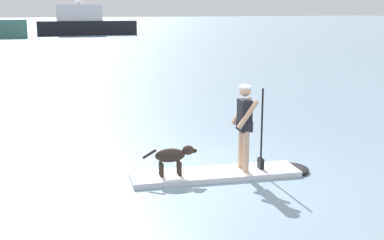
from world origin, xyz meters
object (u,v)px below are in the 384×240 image
object	(u,v)px
dog	(173,156)
moored_boat_far_port	(85,24)
person_paddler	(245,121)
paddleboard	(227,173)

from	to	relation	value
dog	moored_boat_far_port	distance (m)	55.62
person_paddler	moored_boat_far_port	size ratio (longest dim) A/B	0.13
person_paddler	moored_boat_far_port	xyz separation A→B (m)	(11.04, 54.54, 0.33)
person_paddler	dog	bearing A→B (deg)	166.56
dog	paddleboard	bearing A→B (deg)	-13.44
moored_boat_far_port	dog	bearing A→B (deg)	-102.87
person_paddler	paddleboard	bearing A→B (deg)	166.56
dog	person_paddler	bearing A→B (deg)	-13.44
paddleboard	moored_boat_far_port	xyz separation A→B (m)	(11.37, 54.46, 1.33)
person_paddler	moored_boat_far_port	bearing A→B (deg)	78.56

